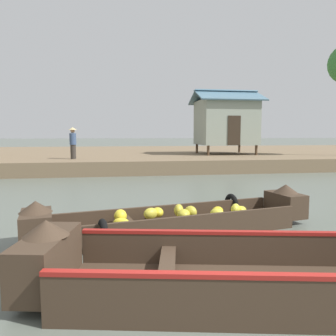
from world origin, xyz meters
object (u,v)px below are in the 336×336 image
at_px(viewer_boat, 243,273).
at_px(vendor_person, 73,141).
at_px(banana_boat, 179,219).
at_px(stilt_house_mid_left, 225,122).

relative_size(viewer_boat, vendor_person, 3.32).
xyz_separation_m(banana_boat, stilt_house_mid_left, (5.82, 14.26, 2.55)).
bearing_deg(banana_boat, stilt_house_mid_left, 67.81).
xyz_separation_m(viewer_boat, stilt_house_mid_left, (5.54, 16.95, 2.53)).
height_order(banana_boat, stilt_house_mid_left, stilt_house_mid_left).
bearing_deg(stilt_house_mid_left, vendor_person, -162.13).
xyz_separation_m(banana_boat, viewer_boat, (0.28, -2.69, 0.02)).
distance_m(banana_boat, stilt_house_mid_left, 15.61).
bearing_deg(banana_boat, viewer_boat, -84.03).
bearing_deg(stilt_house_mid_left, viewer_boat, -108.09).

